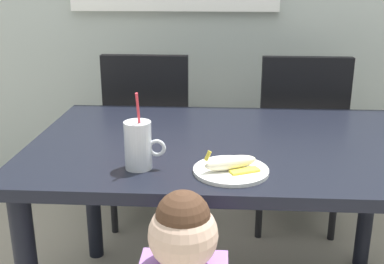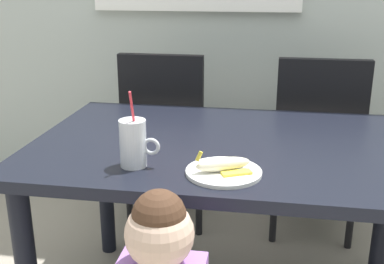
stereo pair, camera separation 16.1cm
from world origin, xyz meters
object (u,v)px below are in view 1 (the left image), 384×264
milk_cup (139,148)px  peeled_banana (231,163)px  dining_table (231,165)px  dining_chair_left (150,131)px  dining_chair_right (298,134)px  snack_plate (231,171)px

milk_cup → peeled_banana: milk_cup is taller
dining_table → dining_chair_left: bearing=119.8°
dining_table → peeled_banana: bearing=-91.1°
dining_chair_left → dining_chair_right: bearing=179.7°
dining_table → peeled_banana: 0.33m
dining_chair_left → peeled_banana: 1.11m
dining_chair_right → milk_cup: size_ratio=3.86×
dining_chair_left → milk_cup: size_ratio=3.86×
dining_table → dining_chair_right: bearing=63.0°
dining_table → milk_cup: (-0.29, -0.28, 0.16)m
dining_chair_left → snack_plate: (0.40, -1.01, 0.21)m
dining_chair_left → dining_chair_right: (0.77, -0.00, 0.00)m
milk_cup → peeled_banana: bearing=-4.1°
dining_chair_right → milk_cup: 1.21m
dining_chair_left → milk_cup: (0.12, -0.99, 0.27)m
dining_chair_right → peeled_banana: size_ratio=5.46×
dining_chair_right → snack_plate: dining_chair_right is taller
dining_chair_right → peeled_banana: (-0.37, -1.01, 0.24)m
dining_table → snack_plate: size_ratio=6.28×
snack_plate → peeled_banana: (0.00, -0.00, 0.03)m
dining_table → peeled_banana: (-0.01, -0.30, 0.13)m
dining_table → milk_cup: 0.43m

